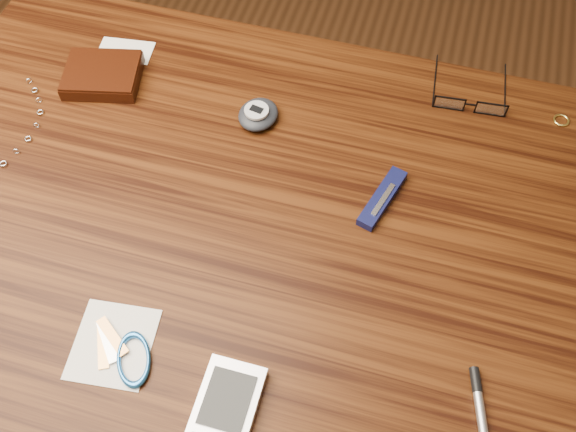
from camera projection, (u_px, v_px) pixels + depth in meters
name	position (u px, v px, depth m)	size (l,w,h in m)	color
ground	(265.00, 397.00, 1.45)	(3.80, 3.80, 0.00)	#472814
desk	(252.00, 259.00, 0.90)	(1.00, 0.70, 0.75)	#371908
wallet_and_card	(103.00, 74.00, 0.94)	(0.12, 0.15, 0.02)	black
eyeglasses	(470.00, 103.00, 0.91)	(0.11, 0.11, 0.02)	black
gold_ring	(561.00, 120.00, 0.90)	(0.02, 0.02, 0.00)	#ECD867
pda_phone	(223.00, 416.00, 0.67)	(0.06, 0.12, 0.02)	silver
pedometer	(258.00, 114.00, 0.90)	(0.06, 0.07, 0.03)	black
notepad_keys	(124.00, 352.00, 0.72)	(0.12, 0.11, 0.01)	white
pocket_knife	(382.00, 198.00, 0.83)	(0.05, 0.10, 0.01)	#0B0F3A
silver_pen	(481.00, 417.00, 0.68)	(0.04, 0.13, 0.01)	#ABAAAF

